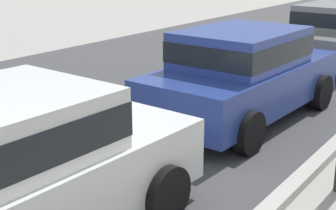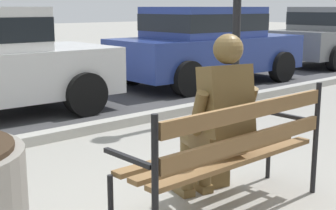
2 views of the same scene
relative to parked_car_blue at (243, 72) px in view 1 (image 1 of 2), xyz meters
The scene contains 1 object.
parked_car_blue is the anchor object (origin of this frame).
Camera 1 is at (-2.42, 1.04, 2.74)m, focal length 51.90 mm.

